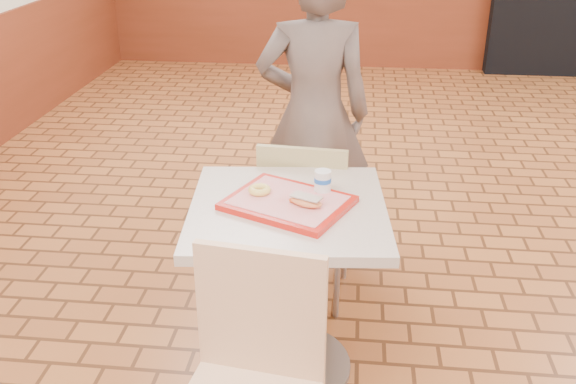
# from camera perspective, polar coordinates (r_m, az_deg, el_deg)

# --- Properties ---
(main_table) EXTENTS (0.77, 0.77, 0.81)m
(main_table) POSITION_cam_1_polar(r_m,az_deg,el_deg) (2.65, -0.00, -6.36)
(main_table) COLOR #B9A695
(main_table) RESTS_ON ground
(chair_main_front) EXTENTS (0.49, 0.49, 0.93)m
(chair_main_front) POSITION_cam_1_polar(r_m,az_deg,el_deg) (2.14, -3.26, -16.22)
(chair_main_front) COLOR #DEAF85
(chair_main_front) RESTS_ON ground
(chair_main_back) EXTENTS (0.44, 0.44, 0.89)m
(chair_main_back) POSITION_cam_1_polar(r_m,az_deg,el_deg) (3.12, 1.54, -2.08)
(chair_main_back) COLOR tan
(chair_main_back) RESTS_ON ground
(customer) EXTENTS (0.66, 0.47, 1.68)m
(customer) POSITION_cam_1_polar(r_m,az_deg,el_deg) (3.44, 2.32, 6.82)
(customer) COLOR brown
(customer) RESTS_ON ground
(serving_tray) EXTENTS (0.45, 0.35, 0.03)m
(serving_tray) POSITION_cam_1_polar(r_m,az_deg,el_deg) (2.51, 0.00, -0.95)
(serving_tray) COLOR #B8170D
(serving_tray) RESTS_ON main_table
(ring_donut) EXTENTS (0.11, 0.11, 0.03)m
(ring_donut) POSITION_cam_1_polar(r_m,az_deg,el_deg) (2.55, -2.55, 0.20)
(ring_donut) COLOR #E6C254
(ring_donut) RESTS_ON serving_tray
(long_john_donut) EXTENTS (0.15, 0.12, 0.04)m
(long_john_donut) POSITION_cam_1_polar(r_m,az_deg,el_deg) (2.45, 1.56, -0.82)
(long_john_donut) COLOR #E67C43
(long_john_donut) RESTS_ON serving_tray
(paper_cup) EXTENTS (0.07, 0.07, 0.09)m
(paper_cup) POSITION_cam_1_polar(r_m,az_deg,el_deg) (2.56, 3.11, 1.03)
(paper_cup) COLOR silver
(paper_cup) RESTS_ON serving_tray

